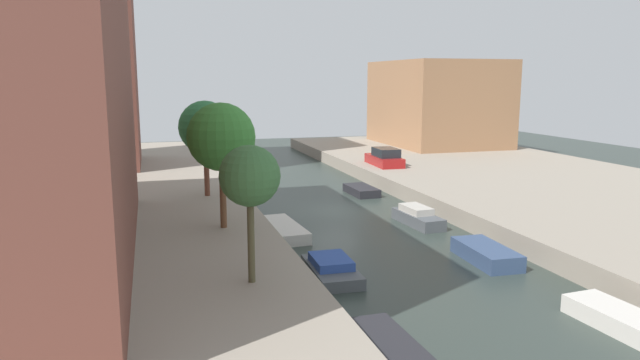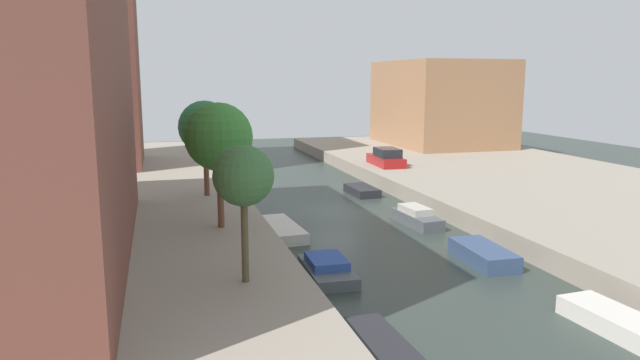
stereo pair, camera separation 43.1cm
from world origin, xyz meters
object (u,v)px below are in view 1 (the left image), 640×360
Objects in this scene: moored_boat_left_0 at (392,348)px; moored_boat_right_1 at (486,254)px; moored_boat_left_1 at (331,269)px; street_tree_0 at (250,177)px; apartment_tower_far at (61,2)px; moored_boat_right_0 at (633,326)px; moored_boat_left_2 at (283,230)px; street_tree_2 at (205,128)px; street_tree_1 at (221,137)px; moored_boat_right_3 at (361,190)px; moored_boat_right_2 at (418,217)px; parked_car at (385,158)px; low_block_right at (437,103)px.

moored_boat_left_0 is 1.00× the size of moored_boat_right_1.
moored_boat_left_0 is 1.00× the size of moored_boat_left_1.
apartment_tower_far is at bearing 106.68° from street_tree_0.
moored_boat_right_1 is (-0.32, 7.52, 0.04)m from moored_boat_right_0.
moored_boat_left_2 is at bearing 118.48° from moored_boat_right_0.
street_tree_2 is at bearing 116.95° from moored_boat_left_2.
moored_boat_left_1 is 6.87m from moored_boat_right_1.
street_tree_1 is 1.56× the size of moored_boat_left_1.
street_tree_1 reaches higher than moored_boat_right_3.
apartment_tower_far is 26.95m from moored_boat_left_2.
moored_boat_right_0 is (7.55, -0.79, 0.05)m from moored_boat_left_0.
moored_boat_right_2 is (10.42, 8.99, -4.12)m from street_tree_0.
parked_car is at bearing 54.44° from moored_boat_right_3.
parked_car is 18.13m from moored_boat_left_2.
low_block_right is 45.63m from moored_boat_left_0.
street_tree_1 is 1.28× the size of parked_car.
street_tree_0 is 1.01× the size of moored_boat_left_2.
low_block_right reaches higher than moored_boat_right_2.
street_tree_2 is at bearing 99.28° from moored_boat_left_0.
moored_boat_left_0 is at bearing 174.02° from moored_boat_right_0.
street_tree_0 reaches higher than moored_boat_left_2.
street_tree_0 is 27.34m from parked_car.
street_tree_0 reaches higher than moored_boat_right_1.
moored_boat_right_1 is at bearing -25.90° from street_tree_1.
moored_boat_right_0 is (10.71, -5.14, -4.23)m from street_tree_0.
moored_boat_right_3 is at bearing 43.96° from street_tree_1.
street_tree_2 reaches higher than parked_car.
moored_boat_right_0 is (10.71, -20.13, -4.62)m from street_tree_2.
moored_boat_right_2 is at bearing -105.81° from parked_car.
moored_boat_right_0 is at bearing -61.52° from moored_boat_left_2.
parked_car is (14.40, 23.05, -2.96)m from street_tree_0.
moored_boat_left_0 is 13.30m from moored_boat_left_2.
moored_boat_left_0 is at bearing -108.36° from moored_boat_right_3.
apartment_tower_far reaches higher than parked_car.
moored_boat_right_0 is at bearing -61.97° from street_tree_2.
street_tree_2 reaches higher than moored_boat_left_2.
moored_boat_right_0 is at bearing -60.52° from apartment_tower_far.
moored_boat_right_0 is at bearing -5.98° from moored_boat_left_0.
street_tree_1 is 1.03× the size of street_tree_2.
moored_boat_right_0 is (19.52, -34.53, -12.92)m from apartment_tower_far.
parked_car is 1.22× the size of moored_boat_right_1.
apartment_tower_far is 30.82m from moored_boat_right_2.
moored_boat_left_1 reaches higher than moored_boat_left_2.
street_tree_2 is 13.86m from moored_boat_left_1.
street_tree_2 is 20.14m from moored_boat_left_0.
moored_boat_right_3 is at bearing 13.35° from street_tree_2.
moored_boat_left_1 is (3.53, -12.60, -4.59)m from street_tree_2.
moored_boat_left_0 is 15.19m from moored_boat_right_2.
moored_boat_left_0 is 6.75m from moored_boat_left_1.
street_tree_0 is at bearing -108.90° from moored_boat_left_2.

